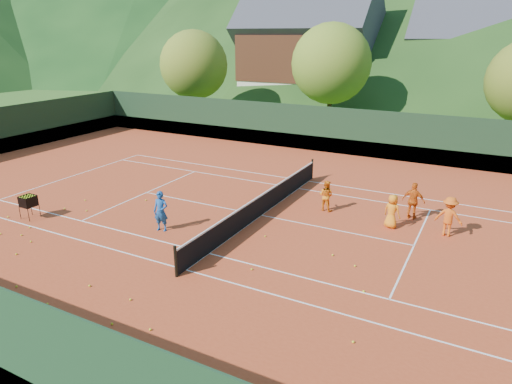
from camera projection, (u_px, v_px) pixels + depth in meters
The scene contains 38 objects.
ground at pixel (261, 216), 19.78m from camera, with size 400.00×400.00×0.00m, color #2C5319.
clay_court at pixel (261, 215), 19.77m from camera, with size 40.00×24.00×0.02m, color #AD3B1C.
coach at pixel (161, 211), 18.00m from camera, with size 0.60×0.39×1.63m, color #174E95.
student_a at pixel (326, 196), 20.12m from camera, with size 0.67×0.52×1.38m, color orange.
student_b at pixel (413, 201), 19.17m from camera, with size 0.94×0.39×1.60m, color #D25812.
student_c at pixel (392, 211), 18.31m from camera, with size 0.69×0.45×1.40m, color orange.
student_d at pixel (449, 217), 17.54m from camera, with size 1.02×0.59×1.58m, color #DF5913.
tennis_ball_0 at pixel (16, 287), 14.13m from camera, with size 0.07×0.07×0.07m, color #D1E025.
tennis_ball_1 at pixel (87, 211), 20.20m from camera, with size 0.07×0.07×0.07m, color #D1E025.
tennis_ball_2 at pixel (353, 342), 11.59m from camera, with size 0.07×0.07×0.07m, color #D1E025.
tennis_ball_3 at pixel (355, 266), 15.39m from camera, with size 0.07×0.07×0.07m, color #D1E025.
tennis_ball_4 at pixel (16, 254), 16.21m from camera, with size 0.07×0.07×0.07m, color #D1E025.
tennis_ball_5 at pixel (364, 291), 13.86m from camera, with size 0.07×0.07×0.07m, color #D1E025.
tennis_ball_7 at pixel (146, 200), 21.47m from camera, with size 0.07×0.07×0.07m, color #D1E025.
tennis_ball_8 at pixel (252, 269), 15.17m from camera, with size 0.07×0.07×0.07m, color #D1E025.
tennis_ball_9 at pixel (65, 209), 20.43m from camera, with size 0.07×0.07×0.07m, color #D1E025.
tennis_ball_10 at pixel (265, 236), 17.65m from camera, with size 0.07×0.07×0.07m, color #D1E025.
tennis_ball_11 at pixel (199, 241), 17.20m from camera, with size 0.07×0.07×0.07m, color #D1E025.
tennis_ball_12 at pixel (85, 200), 21.46m from camera, with size 0.07×0.07×0.07m, color #D1E025.
tennis_ball_13 at pixel (30, 227), 18.45m from camera, with size 0.07×0.07×0.07m, color #D1E025.
tennis_ball_14 at pixel (8, 217), 19.52m from camera, with size 0.07×0.07×0.07m, color #D1E025.
tennis_ball_15 at pixel (0, 234), 17.86m from camera, with size 0.07×0.07×0.07m, color #D1E025.
tennis_ball_16 at pixel (333, 255), 16.14m from camera, with size 0.07×0.07×0.07m, color #D1E025.
tennis_ball_17 at pixel (112, 324), 12.31m from camera, with size 0.07×0.07×0.07m, color #D1E025.
tennis_ball_18 at pixel (150, 329), 12.08m from camera, with size 0.07×0.07×0.07m, color #D1E025.
tennis_ball_19 at pixel (90, 286), 14.18m from camera, with size 0.07×0.07×0.07m, color #D1E025.
tennis_ball_20 at pixel (47, 304), 13.22m from camera, with size 0.07×0.07×0.07m, color #D1E025.
tennis_ball_21 at pixel (31, 242), 17.19m from camera, with size 0.07×0.07×0.07m, color #D1E025.
tennis_ball_22 at pixel (130, 299), 13.44m from camera, with size 0.07×0.07×0.07m, color #D1E025.
tennis_ball_23 at pixel (21, 235), 17.75m from camera, with size 0.07×0.07×0.07m, color #D1E025.
court_lines at pixel (261, 215), 19.77m from camera, with size 23.83×11.03×0.00m.
tennis_net at pixel (261, 204), 19.61m from camera, with size 0.10×12.07×1.10m.
perimeter_fence at pixel (261, 188), 19.36m from camera, with size 40.40×24.24×3.00m.
ball_hopper at pixel (28, 202), 19.23m from camera, with size 0.57×0.57×1.00m.
chalet_left at pixel (308, 52), 47.39m from camera, with size 13.80×9.93×12.92m.
chalet_mid at pixel (478, 61), 43.87m from camera, with size 12.65×8.82×11.45m.
tree_a at pixel (194, 65), 40.28m from camera, with size 6.00×6.00×7.88m.
tree_b at pixel (331, 64), 36.54m from camera, with size 6.40×6.40×8.40m.
Camera 1 is at (8.39, -16.32, 7.46)m, focal length 32.00 mm.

